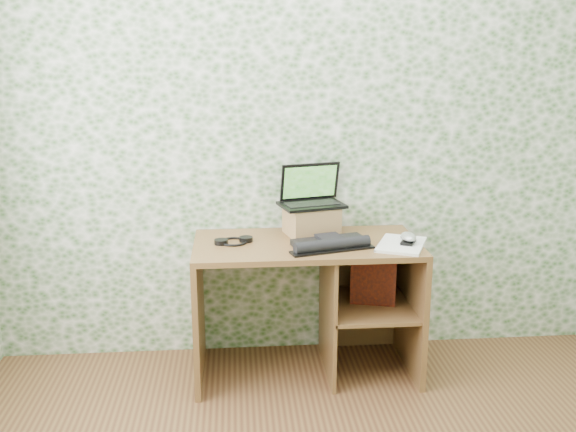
{
  "coord_description": "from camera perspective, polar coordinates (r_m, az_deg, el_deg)",
  "views": [
    {
      "loc": [
        -0.37,
        -1.81,
        1.75
      ],
      "look_at": [
        -0.1,
        1.39,
        0.91
      ],
      "focal_mm": 40.0,
      "sensor_mm": 36.0,
      "label": 1
    }
  ],
  "objects": [
    {
      "name": "riser",
      "position": [
        3.54,
        2.11,
        -0.4
      ],
      "size": [
        0.32,
        0.28,
        0.16
      ],
      "primitive_type": "cube",
      "rotation": [
        0.0,
        0.0,
        0.26
      ],
      "color": "olive",
      "rests_on": "desk"
    },
    {
      "name": "mouse",
      "position": [
        3.41,
        10.66,
        -2.04
      ],
      "size": [
        0.12,
        0.14,
        0.04
      ],
      "primitive_type": "ellipsoid",
      "rotation": [
        0.0,
        0.0,
        -0.45
      ],
      "color": "silver",
      "rests_on": "notepad"
    },
    {
      "name": "desk",
      "position": [
        3.55,
        2.84,
        -6.33
      ],
      "size": [
        1.2,
        0.6,
        0.75
      ],
      "color": "brown",
      "rests_on": "floor"
    },
    {
      "name": "headphones",
      "position": [
        3.42,
        -4.85,
        -2.24
      ],
      "size": [
        0.2,
        0.18,
        0.03
      ],
      "rotation": [
        0.0,
        0.0,
        0.28
      ],
      "color": "black",
      "rests_on": "desk"
    },
    {
      "name": "keyboard",
      "position": [
        3.34,
        3.82,
        -2.43
      ],
      "size": [
        0.45,
        0.33,
        0.06
      ],
      "rotation": [
        0.0,
        0.0,
        0.27
      ],
      "color": "black",
      "rests_on": "desk"
    },
    {
      "name": "laptop",
      "position": [
        3.54,
        2.06,
        1.85
      ],
      "size": [
        0.39,
        0.32,
        0.23
      ],
      "rotation": [
        0.0,
        0.0,
        0.26
      ],
      "color": "black",
      "rests_on": "riser"
    },
    {
      "name": "red_box",
      "position": [
        3.55,
        7.6,
        -5.47
      ],
      "size": [
        0.26,
        0.14,
        0.29
      ],
      "primitive_type": "cube",
      "rotation": [
        0.0,
        0.0,
        -0.26
      ],
      "color": "maroon",
      "rests_on": "desk"
    },
    {
      "name": "notepad",
      "position": [
        3.41,
        10.04,
        -2.51
      ],
      "size": [
        0.33,
        0.38,
        0.01
      ],
      "primitive_type": "cube",
      "rotation": [
        0.0,
        0.0,
        -0.42
      ],
      "color": "white",
      "rests_on": "desk"
    },
    {
      "name": "wall_back",
      "position": [
        3.61,
        1.17,
        7.49
      ],
      "size": [
        3.5,
        0.0,
        3.5
      ],
      "primitive_type": "plane",
      "rotation": [
        1.57,
        0.0,
        0.0
      ],
      "color": "white",
      "rests_on": "ground"
    },
    {
      "name": "pen",
      "position": [
        3.44,
        10.38,
        -2.18
      ],
      "size": [
        0.02,
        0.15,
        0.01
      ],
      "primitive_type": "cylinder",
      "rotation": [
        1.57,
        0.0,
        0.05
      ],
      "color": "black",
      "rests_on": "notepad"
    }
  ]
}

